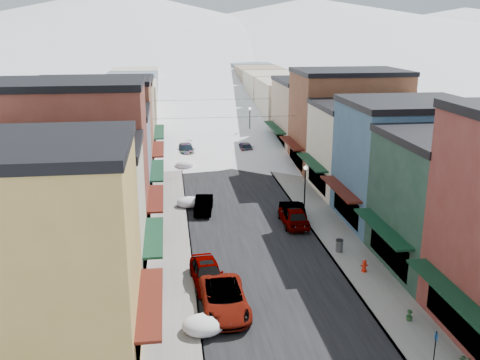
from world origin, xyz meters
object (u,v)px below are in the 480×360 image
object	(u,v)px
car_dark_hatch	(204,204)
car_green_sedan	(292,211)
streetlamp_near	(305,183)
trash_can	(339,246)
car_silver_sedan	(207,273)
car_white_suv	(224,299)
fire_hydrant	(364,266)

from	to	relation	value
car_dark_hatch	car_green_sedan	world-z (taller)	car_green_sedan
car_green_sedan	streetlamp_near	size ratio (longest dim) A/B	1.17
trash_can	streetlamp_near	world-z (taller)	streetlamp_near
streetlamp_near	trash_can	bearing A→B (deg)	-87.47
car_silver_sedan	trash_can	world-z (taller)	car_silver_sedan
car_dark_hatch	car_green_sedan	distance (m)	8.12
car_white_suv	fire_hydrant	xyz separation A→B (m)	(10.00, 3.70, -0.27)
car_silver_sedan	trash_can	size ratio (longest dim) A/B	5.12
car_silver_sedan	car_green_sedan	size ratio (longest dim) A/B	0.97
car_silver_sedan	trash_can	xyz separation A→B (m)	(10.08, 3.59, -0.19)
fire_hydrant	car_silver_sedan	bearing A→B (deg)	-179.24
fire_hydrant	car_white_suv	bearing A→B (deg)	-159.71
car_white_suv	car_green_sedan	xyz separation A→B (m)	(7.48, 14.51, 0.02)
car_silver_sedan	fire_hydrant	size ratio (longest dim) A/B	5.68
car_green_sedan	streetlamp_near	world-z (taller)	streetlamp_near
car_dark_hatch	trash_can	distance (m)	14.05
car_dark_hatch	car_green_sedan	size ratio (longest dim) A/B	0.86
car_silver_sedan	car_dark_hatch	bearing A→B (deg)	81.69
car_dark_hatch	fire_hydrant	distance (m)	17.17
car_white_suv	car_silver_sedan	bearing A→B (deg)	100.60
car_white_suv	car_dark_hatch	world-z (taller)	car_white_suv
car_dark_hatch	trash_can	world-z (taller)	car_dark_hatch
trash_can	car_green_sedan	bearing A→B (deg)	104.12
car_white_suv	car_silver_sedan	xyz separation A→B (m)	(-0.75, 3.55, 0.02)
fire_hydrant	trash_can	xyz separation A→B (m)	(-0.66, 3.45, 0.09)
fire_hydrant	trash_can	size ratio (longest dim) A/B	0.90
car_white_suv	car_green_sedan	distance (m)	16.33
car_silver_sedan	car_white_suv	bearing A→B (deg)	-83.39
car_white_suv	car_dark_hatch	xyz separation A→B (m)	(0.00, 17.65, -0.09)
car_white_suv	trash_can	xyz separation A→B (m)	(9.34, 7.15, -0.17)
car_silver_sedan	car_green_sedan	distance (m)	13.70
fire_hydrant	trash_can	world-z (taller)	trash_can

